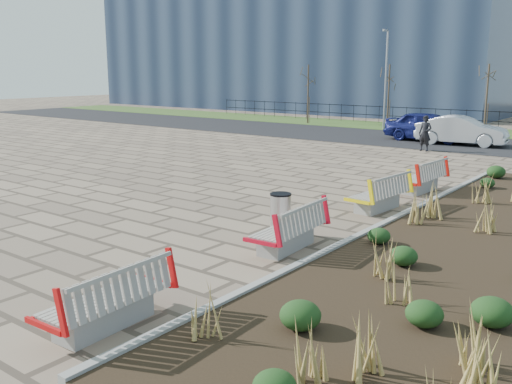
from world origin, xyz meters
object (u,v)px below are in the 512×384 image
Objects in this scene: bench_a at (104,296)px; bench_d at (420,176)px; car_blue at (428,126)px; pedestrian at (425,133)px; bench_c at (378,192)px; litter_bin at (281,215)px; bench_b at (286,227)px; car_silver at (462,130)px; lamp_west at (386,81)px.

bench_a is 12.09m from bench_d.
bench_a is 24.92m from car_blue.
bench_a is 1.27× the size of pedestrian.
car_blue reaches higher than bench_c.
bench_c reaches higher than litter_bin.
bench_b is 1.27× the size of pedestrian.
litter_bin is at bearing 94.78° from bench_a.
litter_bin is 0.22× the size of car_silver.
car_blue is at bearing 111.55° from bench_c.
litter_bin is 0.16× the size of lamp_west.
bench_b is at bearing -179.16° from car_silver.
pedestrian is 3.81m from car_blue.
car_silver is (1.90, -0.48, -0.06)m from car_blue.
lamp_west is (-9.00, 23.90, 2.54)m from bench_b.
bench_b is at bearing -69.36° from lamp_west.
bench_c is at bearing 79.01° from litter_bin.
bench_c is 15.16m from car_silver.
bench_d is (0.00, 7.35, 0.00)m from bench_b.
bench_c is (0.00, 4.36, 0.00)m from bench_b.
bench_c is at bearing -176.93° from car_silver.
bench_d is at bearing 95.15° from bench_c.
lamp_west is (-6.36, 4.61, 2.30)m from car_silver.
pedestrian is (-3.30, 8.81, 0.33)m from bench_d.
car_blue is at bearing 101.43° from litter_bin.
bench_a is 24.17m from car_silver.
pedestrian reaches higher than bench_d.
litter_bin is at bearing -165.24° from car_blue.
pedestrian reaches higher than car_silver.
pedestrian is 0.38× the size of car_silver.
car_silver is (-2.64, 19.29, 0.24)m from bench_b.
litter_bin is at bearing -70.25° from lamp_west.
bench_d is 13.22m from car_blue.
bench_b is (0.00, 4.73, 0.00)m from bench_a.
bench_c is 0.46× the size of car_blue.
bench_b is 16.50m from pedestrian.
bench_b is at bearing -84.85° from bench_c.
lamp_west is at bearing 119.88° from bench_c.
bench_d is 0.48× the size of car_silver.
bench_d reaches higher than litter_bin.
bench_a is at bearing -78.95° from pedestrian.
bench_a is 30.12m from lamp_west.
bench_b and bench_d have the same top height.
pedestrian is at bearing 99.62° from litter_bin.
pedestrian is at bearing -53.65° from lamp_west.
bench_b is at bearing -48.16° from litter_bin.
car_silver is at bearing 80.04° from pedestrian.
car_silver is (-2.64, 24.03, 0.24)m from bench_a.
car_silver reaches higher than bench_c.
bench_a is at bearing -82.80° from litter_bin.
bench_c is 21.66m from lamp_west.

